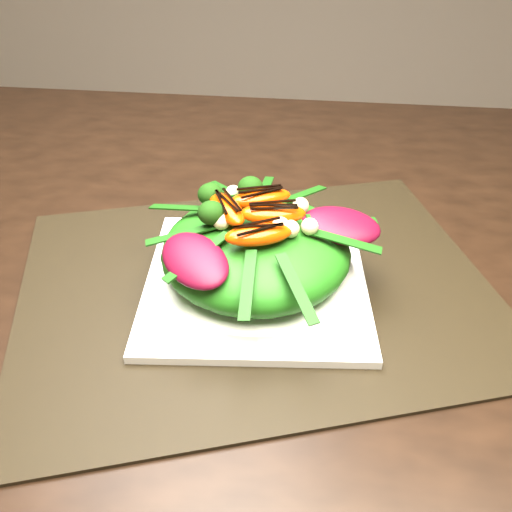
# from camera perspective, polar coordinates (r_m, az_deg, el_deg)

# --- Properties ---
(dining_table) EXTENTS (1.60, 0.90, 0.75)m
(dining_table) POSITION_cam_1_polar(r_m,az_deg,el_deg) (0.74, 9.72, 1.76)
(dining_table) COLOR black
(dining_table) RESTS_ON floor
(placemat) EXTENTS (0.62, 0.54, 0.00)m
(placemat) POSITION_cam_1_polar(r_m,az_deg,el_deg) (0.61, -0.00, -3.17)
(placemat) COLOR black
(placemat) RESTS_ON dining_table
(plate_base) EXTENTS (0.27, 0.27, 0.01)m
(plate_base) POSITION_cam_1_polar(r_m,az_deg,el_deg) (0.61, -0.00, -2.68)
(plate_base) COLOR silver
(plate_base) RESTS_ON placemat
(salad_bowl) EXTENTS (0.27, 0.27, 0.02)m
(salad_bowl) POSITION_cam_1_polar(r_m,az_deg,el_deg) (0.60, -0.00, -1.75)
(salad_bowl) COLOR white
(salad_bowl) RESTS_ON plate_base
(lettuce_mound) EXTENTS (0.24, 0.24, 0.07)m
(lettuce_mound) POSITION_cam_1_polar(r_m,az_deg,el_deg) (0.58, -0.00, 0.66)
(lettuce_mound) COLOR #226412
(lettuce_mound) RESTS_ON salad_bowl
(radicchio_leaf) EXTENTS (0.09, 0.06, 0.02)m
(radicchio_leaf) POSITION_cam_1_polar(r_m,az_deg,el_deg) (0.58, 8.94, 3.18)
(radicchio_leaf) COLOR #490718
(radicchio_leaf) RESTS_ON lettuce_mound
(orange_segment) EXTENTS (0.07, 0.04, 0.02)m
(orange_segment) POSITION_cam_1_polar(r_m,az_deg,el_deg) (0.58, -0.70, 5.80)
(orange_segment) COLOR #C93203
(orange_segment) RESTS_ON lettuce_mound
(broccoli_floret) EXTENTS (0.05, 0.05, 0.04)m
(broccoli_floret) POSITION_cam_1_polar(r_m,az_deg,el_deg) (0.58, -5.29, 6.25)
(broccoli_floret) COLOR black
(broccoli_floret) RESTS_ON lettuce_mound
(macadamia_nut) EXTENTS (0.02, 0.02, 0.02)m
(macadamia_nut) POSITION_cam_1_polar(r_m,az_deg,el_deg) (0.52, 3.32, 0.75)
(macadamia_nut) COLOR #C6B28C
(macadamia_nut) RESTS_ON lettuce_mound
(balsamic_drizzle) EXTENTS (0.04, 0.01, 0.00)m
(balsamic_drizzle) POSITION_cam_1_polar(r_m,az_deg,el_deg) (0.58, -0.70, 6.63)
(balsamic_drizzle) COLOR black
(balsamic_drizzle) RESTS_ON orange_segment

